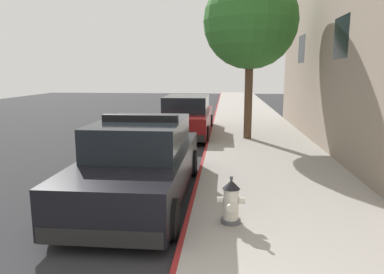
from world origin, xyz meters
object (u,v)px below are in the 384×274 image
fire_hydrant (231,202)px  street_tree (250,22)px  police_cruiser (141,162)px  parked_car_silver_ahead (186,117)px

fire_hydrant → street_tree: (0.68, 7.47, 3.68)m
fire_hydrant → street_tree: street_tree is taller
police_cruiser → parked_car_silver_ahead: bearing=89.1°
police_cruiser → parked_car_silver_ahead: 7.33m
police_cruiser → street_tree: 7.43m
parked_car_silver_ahead → street_tree: size_ratio=0.85×
fire_hydrant → police_cruiser: bearing=142.4°
street_tree → police_cruiser: bearing=-111.8°
police_cruiser → street_tree: bearing=68.2°
police_cruiser → fire_hydrant: 2.24m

